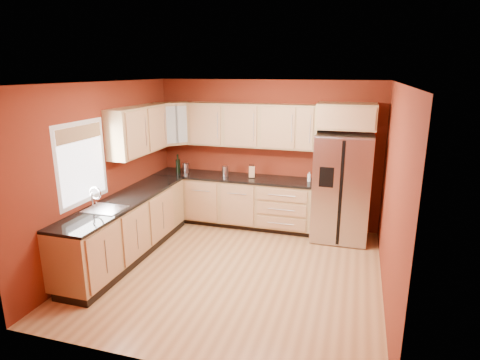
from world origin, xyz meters
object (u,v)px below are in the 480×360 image
at_px(refrigerator, 342,187).
at_px(knife_block, 252,172).
at_px(canister_left, 186,168).
at_px(wine_bottle_a, 178,164).
at_px(soap_dispenser, 309,177).

distance_m(refrigerator, knife_block, 1.56).
bearing_deg(knife_block, canister_left, 170.50).
bearing_deg(canister_left, wine_bottle_a, -166.62).
relative_size(wine_bottle_a, soap_dispenser, 2.08).
height_order(wine_bottle_a, soap_dispenser, wine_bottle_a).
xyz_separation_m(canister_left, knife_block, (1.25, 0.05, 0.01)).
bearing_deg(canister_left, soap_dispenser, 1.41).
bearing_deg(soap_dispenser, wine_bottle_a, -177.87).
relative_size(refrigerator, knife_block, 8.93).
distance_m(canister_left, soap_dispenser, 2.26).
relative_size(canister_left, wine_bottle_a, 0.53).
relative_size(wine_bottle_a, knife_block, 1.73).
bearing_deg(wine_bottle_a, soap_dispenser, 2.13).
distance_m(wine_bottle_a, soap_dispenser, 2.40).
distance_m(canister_left, knife_block, 1.25).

